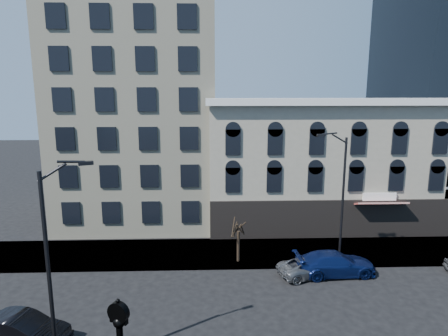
{
  "coord_description": "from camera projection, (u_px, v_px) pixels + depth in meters",
  "views": [
    {
      "loc": [
        1.09,
        -22.69,
        13.5
      ],
      "look_at": [
        2.0,
        4.0,
        8.0
      ],
      "focal_mm": 32.0,
      "sensor_mm": 36.0,
      "label": 1
    }
  ],
  "objects": [
    {
      "name": "ground",
      "position": [
        194.0,
        306.0,
        24.89
      ],
      "size": [
        160.0,
        160.0,
        0.0
      ],
      "primitive_type": "plane",
      "color": "black",
      "rests_on": "ground"
    },
    {
      "name": "sidewalk_far",
      "position": [
        198.0,
        253.0,
        32.71
      ],
      "size": [
        160.0,
        6.0,
        0.12
      ],
      "primitive_type": "cube",
      "color": "#9A958C",
      "rests_on": "ground"
    },
    {
      "name": "cream_tower",
      "position": [
        137.0,
        26.0,
        39.28
      ],
      "size": [
        15.9,
        15.4,
        42.5
      ],
      "color": "beige",
      "rests_on": "ground"
    },
    {
      "name": "victorian_row",
      "position": [
        320.0,
        163.0,
        39.64
      ],
      "size": [
        22.6,
        11.19,
        12.5
      ],
      "color": "#A09984",
      "rests_on": "ground"
    },
    {
      "name": "street_lamp_near",
      "position": [
        62.0,
        213.0,
        17.53
      ],
      "size": [
        2.54,
        1.33,
        10.44
      ],
      "rotation": [
        0.0,
        0.0,
        0.42
      ],
      "color": "black",
      "rests_on": "sidewalk_near"
    },
    {
      "name": "street_lamp_far",
      "position": [
        335.0,
        164.0,
        29.51
      ],
      "size": [
        2.66,
        0.41,
        10.26
      ],
      "rotation": [
        0.0,
        0.0,
        3.16
      ],
      "color": "black",
      "rests_on": "sidewalk_far"
    },
    {
      "name": "bare_tree_far",
      "position": [
        238.0,
        225.0,
        30.52
      ],
      "size": [
        2.28,
        2.28,
        3.91
      ],
      "color": "black",
      "rests_on": "sidewalk_far"
    },
    {
      "name": "car_near_b",
      "position": [
        22.0,
        330.0,
        21.16
      ],
      "size": [
        5.23,
        2.82,
        1.63
      ],
      "primitive_type": "imported",
      "rotation": [
        0.0,
        0.0,
        1.34
      ],
      "color": "black",
      "rests_on": "ground"
    },
    {
      "name": "car_far_a",
      "position": [
        310.0,
        267.0,
        28.91
      ],
      "size": [
        5.18,
        3.59,
        1.31
      ],
      "primitive_type": "imported",
      "rotation": [
        0.0,
        0.0,
        1.9
      ],
      "color": "#595B60",
      "rests_on": "ground"
    },
    {
      "name": "car_far_b",
      "position": [
        335.0,
        263.0,
        28.97
      ],
      "size": [
        6.05,
        2.82,
        1.71
      ],
      "primitive_type": "imported",
      "rotation": [
        0.0,
        0.0,
        1.64
      ],
      "color": "#0C194C",
      "rests_on": "ground"
    }
  ]
}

